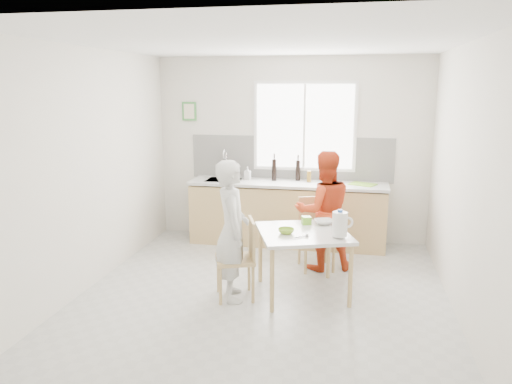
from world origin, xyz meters
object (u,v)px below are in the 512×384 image
Objects in this scene: bowl_green at (286,231)px; bowl_white at (324,222)px; person_red at (324,211)px; dining_table at (303,238)px; person_white at (232,231)px; chair_far at (315,229)px; milk_jug at (340,224)px; chair_left at (241,255)px; wine_bottle_a at (274,170)px; wine_bottle_b at (298,170)px.

bowl_green reaches higher than bowl_white.
person_red reaches higher than bowl_white.
person_red reaches higher than dining_table.
chair_far is at bearing -54.05° from person_white.
bowl_white is 0.55m from milk_jug.
person_white reaches higher than dining_table.
dining_table is at bearing -90.00° from person_white.
bowl_white is (0.85, 0.56, 0.27)m from chair_left.
bowl_green is 0.54× the size of wine_bottle_a.
person_red is at bearing 83.81° from milk_jug.
bowl_green is 0.62× the size of milk_jug.
dining_table is 0.79× the size of person_red.
chair_left is 2.26m from wine_bottle_b.
person_red is at bearing 70.47° from bowl_green.
person_white reaches higher than wine_bottle_b.
bowl_green is at bearing 51.42° from person_red.
person_red is 6.98× the size of bowl_white.
dining_table is 2.00m from wine_bottle_a.
chair_far is at bearing 76.69° from bowl_green.
chair_far is 3.18× the size of milk_jug.
chair_far reaches higher than dining_table.
chair_far is 4.16× the size of bowl_white.
milk_jug is at bearing -4.77° from bowl_green.
chair_left is 2.74× the size of wine_bottle_a.
dining_table is 3.98× the size of wine_bottle_b.
wine_bottle_a reaches higher than chair_left.
dining_table is at bearing -71.32° from wine_bottle_a.
chair_left is 1.12m from milk_jug.
chair_left is 1.32m from chair_far.
wine_bottle_a is at bearing 106.55° from chair_far.
person_red is at bearing 93.79° from bowl_white.
chair_far is at bearing -71.45° from wine_bottle_b.
milk_jug reaches higher than bowl_green.
chair_left is 2.16m from wine_bottle_a.
bowl_green is at bearing 156.18° from milk_jug.
wine_bottle_a is at bearing 118.63° from bowl_white.
person_white is (-0.80, -1.14, 0.27)m from chair_far.
person_red is 1.02m from bowl_green.
person_red reaches higher than chair_far.
bowl_green is 2.04m from wine_bottle_a.
chair_left reaches higher than bowl_green.
wine_bottle_a is at bearing 97.93° from milk_jug.
wine_bottle_a is at bearing -70.68° from person_red.
chair_left is 2.93× the size of wine_bottle_b.
person_white is 1.11m from bowl_white.
person_red reaches higher than chair_left.
person_white is 7.09× the size of bowl_white.
chair_far is 1.06m from bowl_green.
wine_bottle_b is at bearing 98.45° from dining_table.
dining_table is at bearing 59.74° from person_red.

